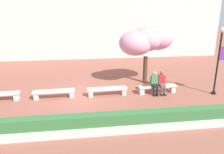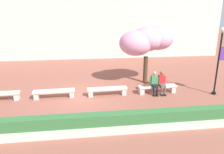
{
  "view_description": "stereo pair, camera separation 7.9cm",
  "coord_description": "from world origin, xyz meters",
  "px_view_note": "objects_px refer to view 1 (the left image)",
  "views": [
    {
      "loc": [
        0.13,
        -11.24,
        4.51
      ],
      "look_at": [
        1.72,
        0.2,
        1.0
      ],
      "focal_mm": 35.0,
      "sensor_mm": 36.0,
      "label": 1
    },
    {
      "loc": [
        0.21,
        -11.25,
        4.51
      ],
      "look_at": [
        1.72,
        0.2,
        1.0
      ],
      "focal_mm": 35.0,
      "sensor_mm": 36.0,
      "label": 2
    }
  ],
  "objects_px": {
    "cherry_tree_main": "(147,40)",
    "stone_bench_near_east": "(157,88)",
    "stone_bench_center": "(107,90)",
    "handbag": "(146,84)",
    "person_seated_left": "(154,82)",
    "person_seated_right": "(162,81)",
    "lamp_post_with_banner": "(219,55)",
    "stone_bench_near_west": "(54,93)"
  },
  "relations": [
    {
      "from": "cherry_tree_main",
      "to": "stone_bench_near_east",
      "type": "bearing_deg",
      "value": -84.75
    },
    {
      "from": "stone_bench_near_east",
      "to": "stone_bench_center",
      "type": "bearing_deg",
      "value": 180.0
    },
    {
      "from": "handbag",
      "to": "person_seated_left",
      "type": "bearing_deg",
      "value": -4.98
    },
    {
      "from": "stone_bench_near_east",
      "to": "person_seated_left",
      "type": "xyz_separation_m",
      "value": [
        -0.21,
        -0.05,
        0.38
      ]
    },
    {
      "from": "stone_bench_center",
      "to": "cherry_tree_main",
      "type": "xyz_separation_m",
      "value": [
        2.69,
        1.94,
        2.45
      ]
    },
    {
      "from": "person_seated_right",
      "to": "handbag",
      "type": "relative_size",
      "value": 3.81
    },
    {
      "from": "handbag",
      "to": "lamp_post_with_banner",
      "type": "distance_m",
      "value": 4.17
    },
    {
      "from": "person_seated_right",
      "to": "lamp_post_with_banner",
      "type": "bearing_deg",
      "value": -10.42
    },
    {
      "from": "stone_bench_center",
      "to": "cherry_tree_main",
      "type": "relative_size",
      "value": 0.62
    },
    {
      "from": "person_seated_right",
      "to": "cherry_tree_main",
      "type": "height_order",
      "value": "cherry_tree_main"
    },
    {
      "from": "stone_bench_near_west",
      "to": "stone_bench_near_east",
      "type": "bearing_deg",
      "value": 0.0
    },
    {
      "from": "cherry_tree_main",
      "to": "person_seated_right",
      "type": "bearing_deg",
      "value": -79.01
    },
    {
      "from": "stone_bench_near_west",
      "to": "stone_bench_near_east",
      "type": "height_order",
      "value": "same"
    },
    {
      "from": "person_seated_right",
      "to": "cherry_tree_main",
      "type": "relative_size",
      "value": 0.36
    },
    {
      "from": "stone_bench_near_west",
      "to": "stone_bench_near_east",
      "type": "xyz_separation_m",
      "value": [
        5.74,
        0.0,
        0.0
      ]
    },
    {
      "from": "handbag",
      "to": "stone_bench_near_east",
      "type": "bearing_deg",
      "value": 1.28
    },
    {
      "from": "stone_bench_near_east",
      "to": "lamp_post_with_banner",
      "type": "bearing_deg",
      "value": -10.69
    },
    {
      "from": "person_seated_left",
      "to": "handbag",
      "type": "distance_m",
      "value": 0.46
    },
    {
      "from": "person_seated_right",
      "to": "handbag",
      "type": "distance_m",
      "value": 0.87
    },
    {
      "from": "stone_bench_near_east",
      "to": "stone_bench_near_west",
      "type": "bearing_deg",
      "value": 180.0
    },
    {
      "from": "person_seated_right",
      "to": "lamp_post_with_banner",
      "type": "distance_m",
      "value": 3.34
    },
    {
      "from": "handbag",
      "to": "lamp_post_with_banner",
      "type": "xyz_separation_m",
      "value": [
        3.78,
        -0.58,
        1.65
      ]
    },
    {
      "from": "stone_bench_near_west",
      "to": "cherry_tree_main",
      "type": "distance_m",
      "value": 6.38
    },
    {
      "from": "person_seated_left",
      "to": "lamp_post_with_banner",
      "type": "distance_m",
      "value": 3.71
    },
    {
      "from": "cherry_tree_main",
      "to": "lamp_post_with_banner",
      "type": "bearing_deg",
      "value": -37.42
    },
    {
      "from": "stone_bench_near_west",
      "to": "person_seated_left",
      "type": "xyz_separation_m",
      "value": [
        5.53,
        -0.05,
        0.38
      ]
    },
    {
      "from": "stone_bench_near_west",
      "to": "lamp_post_with_banner",
      "type": "xyz_separation_m",
      "value": [
        8.87,
        -0.59,
        1.92
      ]
    },
    {
      "from": "stone_bench_near_east",
      "to": "lamp_post_with_banner",
      "type": "distance_m",
      "value": 3.71
    },
    {
      "from": "stone_bench_near_west",
      "to": "person_seated_right",
      "type": "bearing_deg",
      "value": -0.52
    },
    {
      "from": "cherry_tree_main",
      "to": "lamp_post_with_banner",
      "type": "distance_m",
      "value": 4.19
    },
    {
      "from": "stone_bench_near_west",
      "to": "stone_bench_near_east",
      "type": "distance_m",
      "value": 5.74
    },
    {
      "from": "cherry_tree_main",
      "to": "lamp_post_with_banner",
      "type": "xyz_separation_m",
      "value": [
        3.3,
        -2.53,
        -0.53
      ]
    },
    {
      "from": "person_seated_left",
      "to": "lamp_post_with_banner",
      "type": "height_order",
      "value": "lamp_post_with_banner"
    },
    {
      "from": "stone_bench_near_west",
      "to": "lamp_post_with_banner",
      "type": "bearing_deg",
      "value": -3.81
    },
    {
      "from": "person_seated_right",
      "to": "stone_bench_center",
      "type": "bearing_deg",
      "value": 179.0
    },
    {
      "from": "stone_bench_near_west",
      "to": "stone_bench_center",
      "type": "bearing_deg",
      "value": 0.0
    },
    {
      "from": "stone_bench_center",
      "to": "person_seated_right",
      "type": "distance_m",
      "value": 3.1
    },
    {
      "from": "stone_bench_near_east",
      "to": "person_seated_left",
      "type": "relative_size",
      "value": 1.71
    },
    {
      "from": "stone_bench_near_west",
      "to": "cherry_tree_main",
      "type": "height_order",
      "value": "cherry_tree_main"
    },
    {
      "from": "person_seated_right",
      "to": "handbag",
      "type": "xyz_separation_m",
      "value": [
        -0.87,
        0.04,
        -0.12
      ]
    },
    {
      "from": "handbag",
      "to": "cherry_tree_main",
      "type": "bearing_deg",
      "value": 76.19
    },
    {
      "from": "person_seated_right",
      "to": "lamp_post_with_banner",
      "type": "relative_size",
      "value": 0.35
    }
  ]
}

